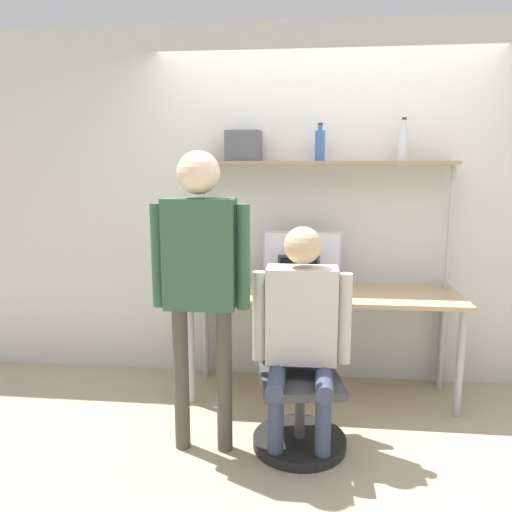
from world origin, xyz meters
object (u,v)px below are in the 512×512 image
(office_chair, at_px, (299,401))
(bottle_clear, at_px, (403,143))
(monitor, at_px, (302,256))
(cell_phone, at_px, (335,295))
(person_standing, at_px, (200,264))
(person_seated, at_px, (301,323))
(laptop, at_px, (298,283))
(storage_box, at_px, (244,146))
(bottle_blue, at_px, (320,145))

(office_chair, height_order, bottle_clear, bottle_clear)
(bottle_clear, bearing_deg, monitor, -176.49)
(cell_phone, distance_m, person_standing, 1.13)
(person_seated, bearing_deg, monitor, 90.93)
(cell_phone, distance_m, office_chair, 0.82)
(monitor, distance_m, laptop, 0.24)
(office_chair, relative_size, person_standing, 0.51)
(office_chair, distance_m, storage_box, 1.82)
(office_chair, xyz_separation_m, person_standing, (-0.56, -0.12, 0.86))
(bottle_blue, bearing_deg, cell_phone, -65.44)
(laptop, distance_m, bottle_blue, 1.00)
(bottle_blue, bearing_deg, monitor, -159.67)
(monitor, bearing_deg, cell_phone, -43.77)
(monitor, distance_m, person_standing, 1.11)
(monitor, distance_m, office_chair, 1.11)
(person_seated, relative_size, bottle_blue, 4.99)
(person_seated, bearing_deg, bottle_clear, 53.47)
(laptop, height_order, person_standing, person_standing)
(bottle_clear, relative_size, storage_box, 1.18)
(monitor, distance_m, bottle_blue, 0.81)
(laptop, bearing_deg, bottle_blue, 57.02)
(person_standing, relative_size, bottle_blue, 6.56)
(bottle_blue, bearing_deg, office_chair, -97.03)
(laptop, relative_size, bottle_clear, 1.01)
(cell_phone, distance_m, bottle_clear, 1.17)
(storage_box, bearing_deg, office_chair, -63.10)
(cell_phone, relative_size, bottle_clear, 0.50)
(office_chair, bearing_deg, bottle_clear, 51.79)
(bottle_clear, bearing_deg, storage_box, -180.00)
(monitor, height_order, bottle_blue, bottle_blue)
(cell_phone, relative_size, bottle_blue, 0.56)
(bottle_clear, bearing_deg, laptop, -163.68)
(cell_phone, relative_size, office_chair, 0.17)
(person_seated, bearing_deg, laptop, 92.83)
(person_standing, distance_m, bottle_blue, 1.38)
(office_chair, xyz_separation_m, bottle_blue, (0.11, 0.87, 1.54))
(cell_phone, relative_size, person_standing, 0.09)
(bottle_blue, bearing_deg, person_standing, -123.96)
(bottle_blue, relative_size, storage_box, 1.05)
(monitor, relative_size, person_standing, 0.33)
(office_chair, distance_m, person_standing, 1.03)
(monitor, distance_m, storage_box, 0.91)
(person_seated, bearing_deg, office_chair, 98.46)
(person_standing, xyz_separation_m, bottle_blue, (0.67, 0.99, 0.69))
(monitor, relative_size, cell_phone, 3.82)
(monitor, distance_m, cell_phone, 0.40)
(laptop, distance_m, bottle_clear, 1.23)
(cell_phone, bearing_deg, monitor, 136.23)
(person_seated, distance_m, person_standing, 0.67)
(bottle_clear, distance_m, storage_box, 1.13)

